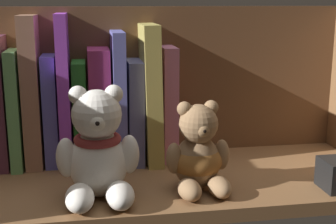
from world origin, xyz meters
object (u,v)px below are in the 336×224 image
book_6 (52,109)px  book_11 (134,109)px  book_7 (65,89)px  book_8 (81,111)px  book_3 (3,101)px  book_5 (33,91)px  book_9 (100,104)px  book_12 (150,92)px  book_10 (118,96)px  book_13 (167,102)px  book_4 (18,107)px  teddy_bear_smaller (198,155)px  teddy_bear_larger (98,151)px

book_6 → book_11: book_6 is taller
book_7 → book_8: 4.52cm
book_3 → book_5: (4.88, 0.00, 1.59)cm
book_9 → book_12: book_12 is taller
book_6 → book_8: book_6 is taller
book_10 → book_12: (5.56, 0.00, 0.55)cm
book_7 → book_8: book_7 is taller
book_6 → book_8: size_ratio=1.06×
book_3 → book_9: (15.68, 0.00, -1.09)cm
book_13 → book_12: bearing=180.0°
book_8 → book_6: bearing=180.0°
book_4 → book_5: size_ratio=0.78×
book_9 → teddy_bear_smaller: size_ratio=1.48×
book_4 → teddy_bear_smaller: book_4 is taller
book_4 → teddy_bear_larger: bearing=-53.2°
book_3 → book_11: 21.53cm
book_6 → book_4: bearing=180.0°
book_6 → book_8: (4.75, 0.00, -0.54)cm
book_9 → book_10: 3.41cm
book_8 → book_13: bearing=0.0°
teddy_bear_larger → book_11: bearing=68.8°
book_9 → book_12: (8.68, 0.00, 1.93)cm
book_5 → book_10: book_5 is taller
book_7 → book_12: (14.28, 0.00, -0.87)cm
book_4 → book_10: (16.53, 0.00, 1.40)cm
book_6 → book_12: (16.66, 0.00, 2.43)cm
book_7 → book_9: (5.60, 0.00, -2.80)cm
book_8 → book_3: bearing=180.0°
book_5 → book_12: 19.49cm
teddy_bear_smaller → book_9: bearing=129.6°
book_8 → book_10: bearing=0.0°
teddy_bear_smaller → book_10: bearing=122.4°
book_4 → book_13: 24.97cm
book_4 → book_6: bearing=0.0°
book_6 → book_9: 7.99cm
book_12 → book_11: bearing=180.0°
book_12 → book_13: bearing=0.0°
book_11 → teddy_bear_larger: 18.20cm
book_4 → book_11: bearing=0.0°
book_5 → teddy_bear_smaller: 29.98cm
book_7 → book_12: book_7 is taller
book_13 → teddy_bear_smaller: book_13 is taller
book_9 → book_5: bearing=180.0°
book_5 → book_3: bearing=180.0°
teddy_bear_larger → teddy_bear_smaller: size_ratio=1.21×
book_4 → book_11: book_4 is taller
book_7 → book_8: bearing=0.0°
book_8 → book_12: (11.91, 0.00, 2.97)cm
book_4 → book_9: 13.41cm
book_6 → teddy_bear_larger: bearing=-67.0°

